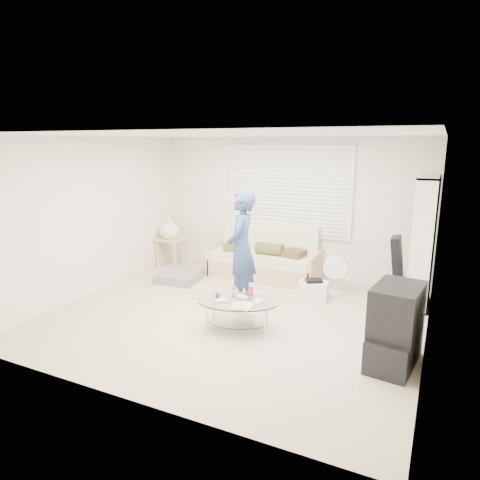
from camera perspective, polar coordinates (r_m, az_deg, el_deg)
The scene contains 13 objects.
ground at distance 6.16m, azimuth -0.91°, elevation -10.06°, with size 5.00×5.00×0.00m, color tan.
room_shell at distance 6.16m, azimuth 1.03°, elevation 5.67°, with size 5.02×4.52×2.51m.
window_blinds at distance 7.75m, azimuth 6.37°, elevation 6.49°, with size 2.32×0.08×1.62m.
futon_sofa at distance 7.79m, azimuth 3.26°, elevation -2.66°, with size 1.99×0.80×0.97m.
grey_floor_pillow at distance 7.70m, azimuth -8.07°, elevation -4.83°, with size 0.68×0.68×0.15m, color gray.
side_table at distance 8.44m, azimuth -9.32°, elevation 1.31°, with size 0.50×0.40×0.99m.
bookshelf at distance 6.82m, azimuth 23.18°, elevation -0.33°, with size 0.31×0.81×1.93m.
guitar_case at distance 6.82m, azimuth 20.18°, elevation -4.48°, with size 0.37×0.38×1.03m.
floor_fan at distance 7.08m, azimuth 12.63°, elevation -4.10°, with size 0.39×0.26×0.64m.
storage_bin at distance 6.86m, azimuth 9.74°, elevation -6.54°, with size 0.48×0.36×0.31m.
tv_unit at distance 5.04m, azimuth 20.00°, elevation -10.80°, with size 0.55×0.89×0.91m.
coffee_table at distance 5.63m, azimuth -0.26°, elevation -8.83°, with size 1.22×0.97×0.52m.
standing_person at distance 6.34m, azimuth 0.18°, elevation -1.19°, with size 0.63×0.41×1.72m, color navy.
Camera 1 is at (2.54, -5.08, 2.40)m, focal length 32.00 mm.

